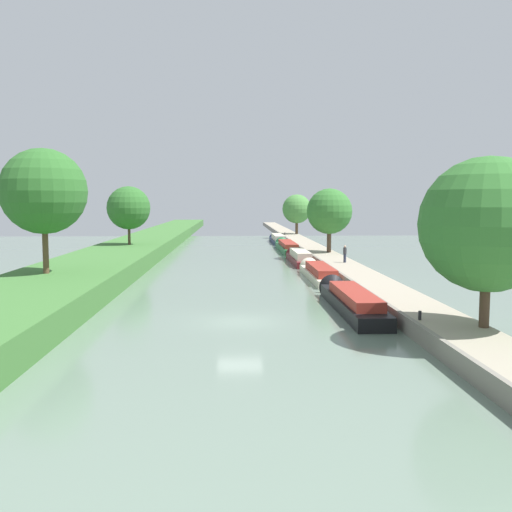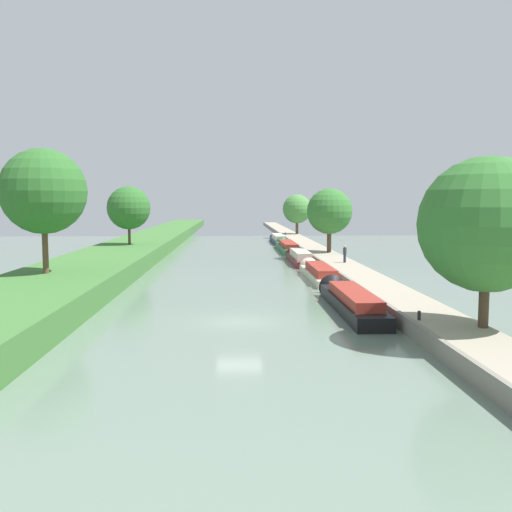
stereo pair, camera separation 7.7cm
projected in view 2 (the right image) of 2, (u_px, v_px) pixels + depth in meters
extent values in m
plane|color=slate|center=(239.00, 322.00, 31.64)|extent=(160.00, 160.00, 0.00)
cube|color=#3D7033|center=(10.00, 309.00, 31.06)|extent=(8.01, 260.00, 1.63)
cube|color=#9E937F|center=(419.00, 313.00, 32.01)|extent=(3.13, 260.00, 0.85)
cube|color=gray|center=(389.00, 313.00, 31.94)|extent=(0.25, 260.00, 0.90)
cube|color=black|center=(352.00, 305.00, 34.65)|extent=(2.00, 12.01, 0.79)
cube|color=maroon|center=(354.00, 295.00, 33.98)|extent=(1.64, 8.41, 0.58)
cone|color=black|center=(333.00, 288.00, 41.21)|extent=(1.90, 1.20, 1.90)
cube|color=beige|center=(319.00, 276.00, 48.87)|extent=(1.93, 11.34, 0.62)
cube|color=maroon|center=(320.00, 269.00, 48.24)|extent=(1.59, 7.94, 0.66)
cone|color=beige|center=(310.00, 268.00, 55.08)|extent=(1.84, 1.16, 1.84)
cube|color=maroon|center=(300.00, 260.00, 61.90)|extent=(1.86, 11.33, 0.65)
cube|color=beige|center=(300.00, 254.00, 61.27)|extent=(1.53, 7.93, 0.79)
cone|color=maroon|center=(294.00, 255.00, 68.09)|extent=(1.77, 1.12, 1.77)
cube|color=#1E6033|center=(287.00, 248.00, 76.70)|extent=(2.06, 15.39, 0.76)
cube|color=maroon|center=(288.00, 244.00, 75.87)|extent=(1.69, 10.77, 0.59)
cone|color=#1E6033|center=(282.00, 244.00, 84.97)|extent=(1.96, 1.24, 1.96)
cube|color=#141E42|center=(278.00, 241.00, 92.57)|extent=(1.88, 13.10, 0.56)
cube|color=beige|center=(278.00, 237.00, 91.85)|extent=(1.54, 9.17, 0.81)
cone|color=#141E42|center=(275.00, 238.00, 99.65)|extent=(1.78, 1.13, 1.78)
cylinder|color=#4C3828|center=(484.00, 295.00, 26.27)|extent=(0.46, 0.46, 3.08)
sphere|color=#33702D|center=(487.00, 224.00, 25.96)|extent=(6.24, 6.24, 6.24)
cylinder|color=#4C3828|center=(329.00, 238.00, 65.47)|extent=(0.50, 0.50, 3.30)
sphere|color=#33702D|center=(329.00, 211.00, 65.18)|extent=(5.23, 5.23, 5.23)
cylinder|color=brown|center=(297.00, 225.00, 102.95)|extent=(0.51, 0.51, 3.10)
sphere|color=#47843D|center=(297.00, 209.00, 102.67)|extent=(5.23, 5.23, 5.23)
cylinder|color=#4C3828|center=(129.00, 232.00, 66.84)|extent=(0.31, 0.31, 2.94)
sphere|color=#2D6628|center=(129.00, 208.00, 66.56)|extent=(5.07, 5.07, 5.07)
cylinder|color=brown|center=(45.00, 244.00, 39.96)|extent=(0.41, 0.41, 4.13)
sphere|color=#2D6628|center=(43.00, 191.00, 39.61)|extent=(5.99, 5.99, 5.99)
cylinder|color=#282D42|center=(345.00, 258.00, 54.58)|extent=(0.26, 0.26, 0.82)
cylinder|color=#333338|center=(345.00, 251.00, 54.51)|extent=(0.34, 0.34, 0.62)
sphere|color=tan|center=(345.00, 246.00, 54.47)|extent=(0.22, 0.22, 0.22)
cylinder|color=black|center=(419.00, 315.00, 28.07)|extent=(0.16, 0.16, 0.45)
cylinder|color=black|center=(285.00, 234.00, 99.89)|extent=(0.16, 0.16, 0.45)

